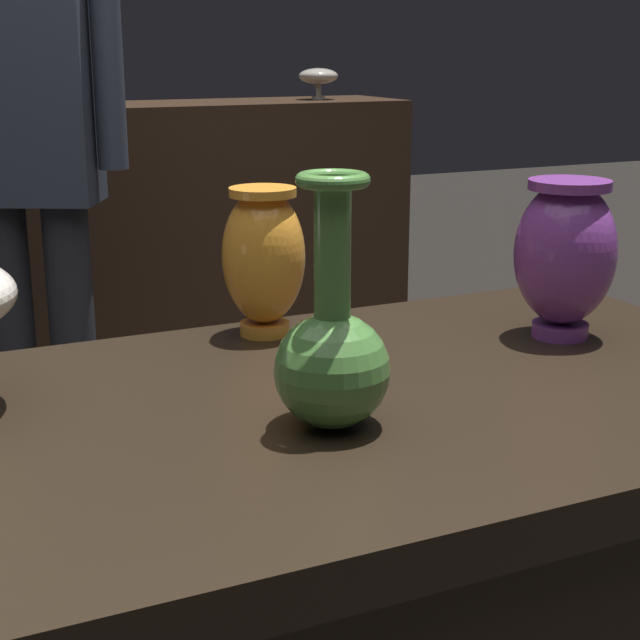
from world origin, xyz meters
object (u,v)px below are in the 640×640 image
object	(u,v)px
vase_centerpiece	(332,352)
visitor_center_back	(27,136)
vase_tall_behind	(565,253)
shelf_vase_far_right	(318,77)
vase_right_accent	(264,256)

from	to	relation	value
vase_centerpiece	visitor_center_back	world-z (taller)	visitor_center_back
vase_centerpiece	vase_tall_behind	bearing A→B (deg)	20.63
vase_centerpiece	shelf_vase_far_right	bearing A→B (deg)	65.16
vase_right_accent	shelf_vase_far_right	world-z (taller)	shelf_vase_far_right
vase_centerpiece	vase_tall_behind	xyz separation A→B (m)	(0.41, 0.15, 0.03)
vase_centerpiece	vase_right_accent	size ratio (longest dim) A/B	1.31
vase_tall_behind	vase_right_accent	size ratio (longest dim) A/B	1.06
vase_centerpiece	visitor_center_back	xyz separation A→B (m)	(-0.04, 1.55, 0.09)
vase_centerpiece	vase_right_accent	bearing A→B (deg)	79.53
vase_tall_behind	visitor_center_back	distance (m)	1.47
vase_tall_behind	vase_right_accent	bearing A→B (deg)	153.24
vase_tall_behind	shelf_vase_far_right	distance (m)	2.21
vase_tall_behind	shelf_vase_far_right	size ratio (longest dim) A/B	1.54
vase_tall_behind	vase_right_accent	distance (m)	0.39
visitor_center_back	vase_right_accent	bearing A→B (deg)	121.63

